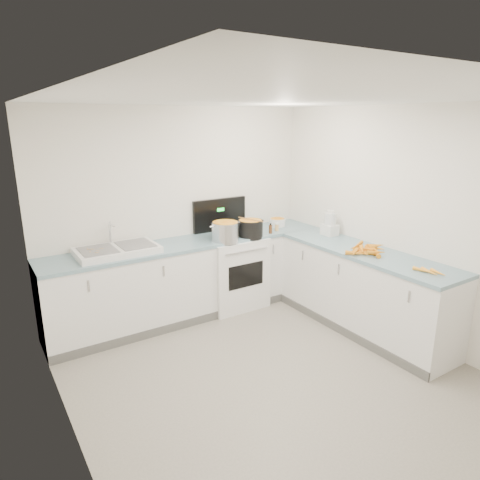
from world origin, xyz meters
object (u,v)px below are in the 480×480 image
steel_pot (225,232)px  black_pot (250,229)px  stove (232,270)px  mixing_bowl (277,222)px  extract_bottle (270,229)px  food_processor (330,225)px  spice_jar (277,227)px  sink (117,250)px

steel_pot → black_pot: steel_pot is taller
stove → mixing_bowl: 0.94m
extract_bottle → food_processor: size_ratio=0.34×
steel_pot → food_processor: size_ratio=1.04×
spice_jar → food_processor: bearing=-51.5°
stove → sink: stove is taller
steel_pot → spice_jar: 0.80m
black_pot → sink: bearing=173.5°
steel_pot → food_processor: bearing=-22.6°
stove → sink: bearing=179.4°
extract_bottle → black_pot: bearing=173.0°
stove → food_processor: stove is taller
stove → food_processor: (1.03, -0.67, 0.60)m
stove → spice_jar: stove is taller
mixing_bowl → extract_bottle: 0.42m
sink → food_processor: food_processor is taller
steel_pot → spice_jar: steel_pot is taller
sink → steel_pot: (1.26, -0.18, 0.06)m
steel_pot → black_pot: 0.36m
black_pot → extract_bottle: (0.29, -0.04, -0.04)m
mixing_bowl → spice_jar: size_ratio=2.56×
stove → mixing_bowl: bearing=5.0°
sink → black_pot: 1.63m
black_pot → mixing_bowl: (0.61, 0.24, -0.04)m
extract_bottle → food_processor: (0.57, -0.47, 0.08)m
stove → black_pot: (0.17, -0.17, 0.56)m
stove → steel_pot: 0.62m
black_pot → spice_jar: black_pot is taller
steel_pot → mixing_bowl: steel_pot is taller
steel_pot → black_pot: (0.36, -0.00, -0.01)m
food_processor → extract_bottle: bearing=140.6°
black_pot → food_processor: (0.86, -0.51, 0.05)m
sink → extract_bottle: 1.92m
stove → black_pot: stove is taller
mixing_bowl → spice_jar: (-0.17, -0.21, -0.01)m
spice_jar → food_processor: size_ratio=0.27×
stove → mixing_bowl: size_ratio=6.10×
steel_pot → extract_bottle: size_ratio=3.06×
food_processor → stove: bearing=146.9°
black_pot → extract_bottle: size_ratio=2.86×
sink → mixing_bowl: bearing=1.4°
sink → steel_pot: size_ratio=2.59×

